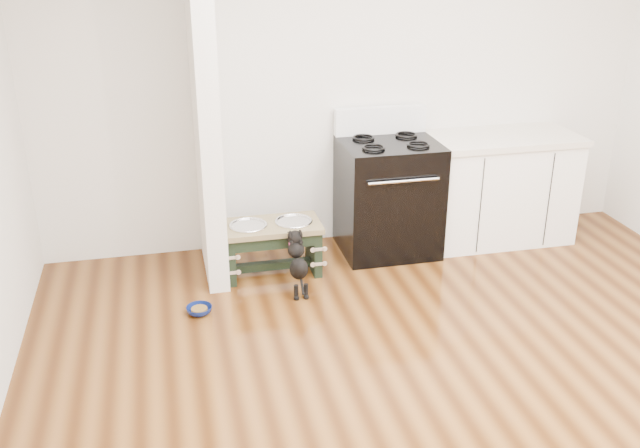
{
  "coord_description": "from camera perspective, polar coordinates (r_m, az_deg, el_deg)",
  "views": [
    {
      "loc": [
        -1.5,
        -2.97,
        2.51
      ],
      "look_at": [
        -0.43,
        1.66,
        0.49
      ],
      "focal_mm": 40.0,
      "sensor_mm": 36.0,
      "label": 1
    }
  ],
  "objects": [
    {
      "name": "floor_bowl",
      "position": [
        5.05,
        -9.63,
        -6.81
      ],
      "size": [
        0.23,
        0.23,
        0.06
      ],
      "rotation": [
        0.0,
        0.0,
        0.33
      ],
      "color": "#0B1853",
      "rests_on": "ground"
    },
    {
      "name": "oven_range",
      "position": [
        5.79,
        5.47,
        2.31
      ],
      "size": [
        0.76,
        0.69,
        1.14
      ],
      "color": "black",
      "rests_on": "ground"
    },
    {
      "name": "partition_wall",
      "position": [
        5.21,
        -9.23,
        9.82
      ],
      "size": [
        0.15,
        0.8,
        2.7
      ],
      "primitive_type": "cube",
      "color": "silver",
      "rests_on": "ground"
    },
    {
      "name": "cabinet_run",
      "position": [
        6.18,
        14.09,
        2.81
      ],
      "size": [
        1.24,
        0.64,
        0.91
      ],
      "color": "white",
      "rests_on": "ground"
    },
    {
      "name": "dog_feeder",
      "position": [
        5.44,
        -3.89,
        -1.16
      ],
      "size": [
        0.75,
        0.4,
        0.43
      ],
      "color": "black",
      "rests_on": "ground"
    },
    {
      "name": "room_shell",
      "position": [
        3.45,
        13.4,
        7.38
      ],
      "size": [
        5.0,
        5.0,
        5.0
      ],
      "color": "silver",
      "rests_on": "ground"
    },
    {
      "name": "ground",
      "position": [
        4.17,
        11.32,
        -14.57
      ],
      "size": [
        5.0,
        5.0,
        0.0
      ],
      "primitive_type": "plane",
      "color": "#41210B",
      "rests_on": "ground"
    },
    {
      "name": "puppy",
      "position": [
        5.17,
        -1.8,
        -2.98
      ],
      "size": [
        0.13,
        0.38,
        0.46
      ],
      "color": "black",
      "rests_on": "ground"
    }
  ]
}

